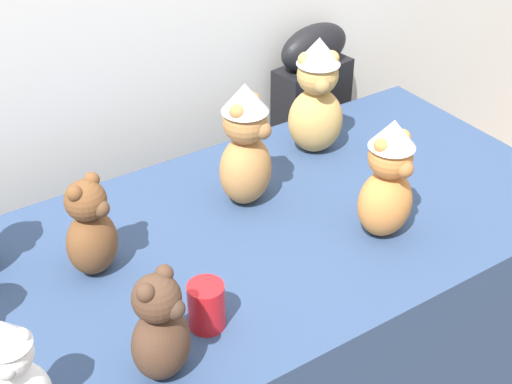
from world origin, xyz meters
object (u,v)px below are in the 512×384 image
object	(u,v)px
teddy_bear_ginger	(388,180)
teddy_bear_cocoa	(160,329)
teddy_bear_caramel	(246,146)
party_cup_red	(206,306)
display_table	(256,336)
teddy_bear_chestnut	(90,230)
instrument_case	(309,154)
teddy_bear_snow	(14,373)
teddy_bear_honey	(317,98)

from	to	relation	value
teddy_bear_ginger	teddy_bear_cocoa	xyz separation A→B (m)	(-0.67, -0.11, -0.04)
teddy_bear_caramel	party_cup_red	xyz separation A→B (m)	(-0.32, -0.35, -0.11)
teddy_bear_ginger	party_cup_red	bearing A→B (deg)	-179.25
display_table	teddy_bear_ginger	distance (m)	0.62
teddy_bear_ginger	teddy_bear_cocoa	distance (m)	0.68
display_table	teddy_bear_chestnut	bearing A→B (deg)	168.26
instrument_case	teddy_bear_caramel	size ratio (longest dim) A/B	2.88
teddy_bear_snow	party_cup_red	world-z (taller)	teddy_bear_snow
teddy_bear_snow	instrument_case	bearing A→B (deg)	57.25
instrument_case	teddy_bear_chestnut	world-z (taller)	teddy_bear_chestnut
teddy_bear_honey	teddy_bear_caramel	xyz separation A→B (m)	(-0.31, -0.11, -0.01)
teddy_bear_chestnut	party_cup_red	world-z (taller)	teddy_bear_chestnut
party_cup_red	teddy_bear_caramel	bearing A→B (deg)	47.28
teddy_bear_cocoa	party_cup_red	world-z (taller)	teddy_bear_cocoa
instrument_case	display_table	bearing A→B (deg)	-145.13
instrument_case	teddy_bear_honey	size ratio (longest dim) A/B	2.79
teddy_bear_cocoa	display_table	bearing A→B (deg)	7.09
teddy_bear_caramel	teddy_bear_chestnut	bearing A→B (deg)	158.26
instrument_case	teddy_bear_honey	distance (m)	0.58
display_table	teddy_bear_chestnut	size ratio (longest dim) A/B	6.88
display_table	party_cup_red	size ratio (longest dim) A/B	15.91
display_table	teddy_bear_snow	xyz separation A→B (m)	(-0.68, -0.25, 0.50)
display_table	instrument_case	xyz separation A→B (m)	(0.60, 0.56, 0.12)
teddy_bear_honey	teddy_bear_caramel	size ratio (longest dim) A/B	1.03
display_table	teddy_bear_chestnut	distance (m)	0.64
teddy_bear_chestnut	teddy_bear_honey	size ratio (longest dim) A/B	0.72
teddy_bear_snow	teddy_bear_ginger	size ratio (longest dim) A/B	0.79
teddy_bear_snow	teddy_bear_ginger	distance (m)	0.95
teddy_bear_cocoa	teddy_bear_snow	bearing A→B (deg)	143.54
teddy_bear_snow	party_cup_red	size ratio (longest dim) A/B	2.31
teddy_bear_cocoa	teddy_bear_chestnut	bearing A→B (deg)	60.32
display_table	teddy_bear_snow	size ratio (longest dim) A/B	6.88
teddy_bear_chestnut	display_table	bearing A→B (deg)	-41.26
teddy_bear_caramel	teddy_bear_honey	bearing A→B (deg)	-8.43
teddy_bear_honey	teddy_bear_cocoa	size ratio (longest dim) A/B	1.41
teddy_bear_cocoa	party_cup_red	xyz separation A→B (m)	(0.14, 0.07, -0.06)
teddy_bear_ginger	teddy_bear_caramel	distance (m)	0.37
instrument_case	party_cup_red	bearing A→B (deg)	-146.27
display_table	teddy_bear_caramel	distance (m)	0.56
teddy_bear_chestnut	instrument_case	bearing A→B (deg)	-4.07
display_table	teddy_bear_snow	distance (m)	0.88
teddy_bear_caramel	teddy_bear_cocoa	bearing A→B (deg)	-165.80
display_table	teddy_bear_caramel	bearing A→B (deg)	67.58
teddy_bear_chestnut	teddy_bear_snow	size ratio (longest dim) A/B	1.00
teddy_bear_ginger	teddy_bear_caramel	world-z (taller)	teddy_bear_caramel
teddy_bear_honey	teddy_bear_caramel	bearing A→B (deg)	-136.03
teddy_bear_ginger	party_cup_red	xyz separation A→B (m)	(-0.53, -0.04, -0.10)
teddy_bear_snow	teddy_bear_chestnut	bearing A→B (deg)	74.61
teddy_bear_ginger	party_cup_red	size ratio (longest dim) A/B	2.92
teddy_bear_cocoa	teddy_bear_caramel	xyz separation A→B (m)	(0.46, 0.42, 0.05)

